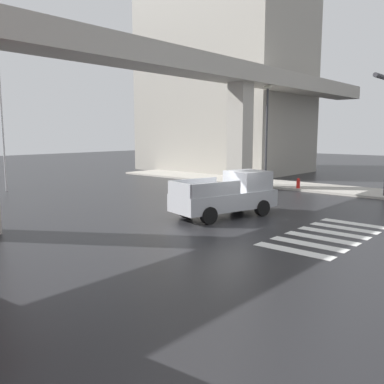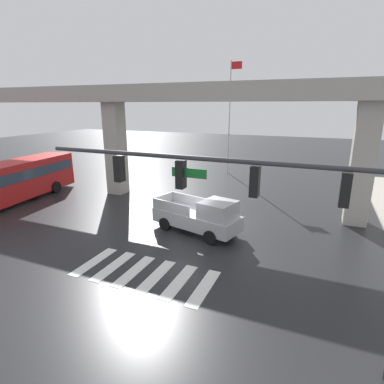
% 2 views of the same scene
% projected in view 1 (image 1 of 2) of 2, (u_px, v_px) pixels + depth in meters
% --- Properties ---
extents(ground_plane, '(120.00, 120.00, 0.00)m').
position_uv_depth(ground_plane, '(231.00, 219.00, 18.76)').
color(ground_plane, '#232326').
extents(crosswalk_stripes, '(6.05, 2.80, 0.01)m').
position_uv_depth(crosswalk_stripes, '(328.00, 235.00, 15.79)').
color(crosswalk_stripes, silver).
rests_on(crosswalk_stripes, ground).
extents(elevated_overpass, '(56.01, 2.30, 8.48)m').
position_uv_depth(elevated_overpass, '(144.00, 67.00, 21.46)').
color(elevated_overpass, '#ADA89E').
rests_on(elevated_overpass, ground).
extents(sidewalk_east, '(4.00, 36.00, 0.15)m').
position_uv_depth(sidewalk_east, '(311.00, 187.00, 29.22)').
color(sidewalk_east, '#ADA89E').
rests_on(sidewalk_east, ground).
extents(pickup_truck, '(5.41, 3.07, 2.08)m').
position_uv_depth(pickup_truck, '(229.00, 195.00, 19.43)').
color(pickup_truck, '#A8AAAF').
rests_on(pickup_truck, ground).
extents(street_lamp_mid_block, '(0.44, 0.70, 7.24)m').
position_uv_depth(street_lamp_mid_block, '(267.00, 124.00, 29.67)').
color(street_lamp_mid_block, '#38383D').
rests_on(street_lamp_mid_block, ground).
extents(fire_hydrant, '(0.24, 0.24, 0.85)m').
position_uv_depth(fire_hydrant, '(298.00, 184.00, 28.11)').
color(fire_hydrant, red).
rests_on(fire_hydrant, ground).
extents(flagpole, '(1.16, 0.12, 11.29)m').
position_uv_depth(flagpole, '(2.00, 93.00, 26.93)').
color(flagpole, silver).
rests_on(flagpole, ground).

